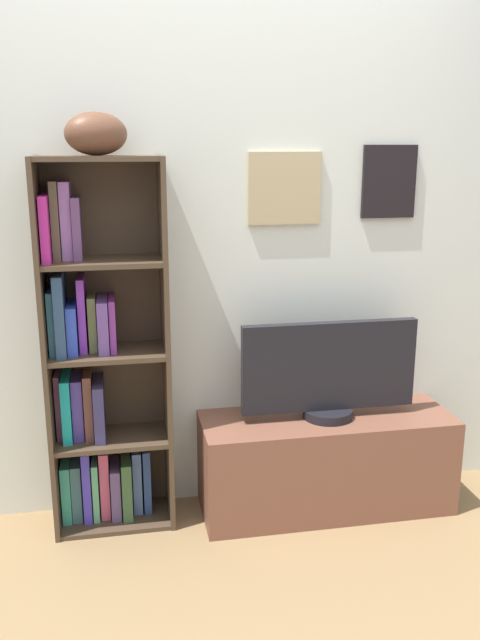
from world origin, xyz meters
TOP-DOWN VIEW (x-y plane):
  - back_wall at (0.00, 1.13)m, footprint 4.80×0.08m
  - bookshelf at (-0.45, 1.00)m, footprint 0.50×0.27m
  - football at (-0.40, 0.96)m, footprint 0.29×0.24m
  - tv_stand at (0.54, 0.91)m, footprint 1.12×0.38m
  - television at (0.54, 0.91)m, footprint 0.77×0.22m

SIDE VIEW (x-z plane):
  - tv_stand at x=0.54m, z-range 0.00..0.44m
  - television at x=0.54m, z-range 0.44..0.87m
  - bookshelf at x=-0.45m, z-range -0.09..1.47m
  - back_wall at x=0.00m, z-range 0.00..2.34m
  - football at x=-0.40m, z-range 1.56..1.72m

